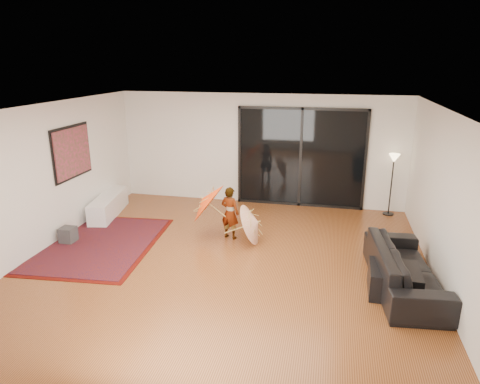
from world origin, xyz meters
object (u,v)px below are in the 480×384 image
(media_console, at_px, (109,205))
(sofa, at_px, (405,268))
(child, at_px, (230,213))
(ottoman, at_px, (394,281))

(media_console, relative_size, sofa, 0.74)
(child, bearing_deg, ottoman, 170.23)
(media_console, height_order, ottoman, media_console)
(ottoman, xyz_separation_m, child, (-2.96, 1.57, 0.32))
(ottoman, bearing_deg, child, 152.16)
(media_console, distance_m, ottoman, 6.44)
(media_console, distance_m, sofa, 6.52)
(media_console, bearing_deg, ottoman, -31.22)
(media_console, bearing_deg, child, -23.50)
(media_console, bearing_deg, sofa, -28.73)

